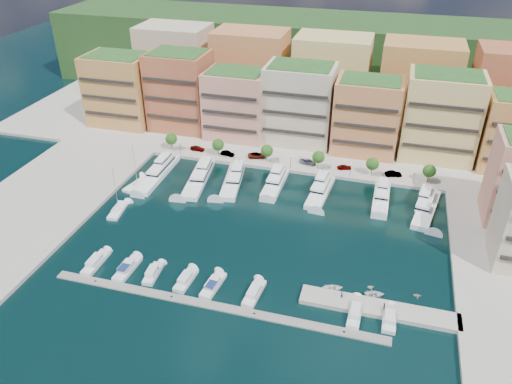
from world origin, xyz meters
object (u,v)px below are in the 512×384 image
Objects in this scene: cruiser_9 at (389,319)px; sailboat_1 at (118,211)px; tree_1 at (218,145)px; car_0 at (198,148)px; car_1 at (228,153)px; car_5 at (393,174)px; lamppost_3 at (351,168)px; yacht_3 at (275,182)px; cruiser_1 at (127,269)px; lamppost_0 at (180,146)px; lamppost_4 at (414,176)px; cruiser_3 at (186,280)px; cruiser_5 at (254,293)px; cruiser_4 at (213,285)px; tender_0 at (333,288)px; yacht_1 at (199,177)px; cruiser_8 at (355,313)px; car_4 at (344,167)px; yacht_4 at (321,190)px; yacht_2 at (233,179)px; lamppost_1 at (234,153)px; tender_3 at (417,295)px; yacht_0 at (159,171)px; car_3 at (308,162)px; tree_3 at (318,157)px; yacht_5 at (381,196)px; sailboat_2 at (137,185)px; tender_1 at (371,287)px; person_0 at (342,295)px; tree_0 at (171,139)px; tree_5 at (429,171)px; tree_2 at (267,151)px; person_1 at (384,306)px; cruiser_0 at (96,263)px; cruiser_2 at (153,274)px; lamppost_2 at (291,160)px; car_2 at (257,155)px.

cruiser_9 is 74.56m from sailboat_1.
tree_1 reaches higher than car_0.
car_1 is 51.43m from car_5.
lamppost_3 is 0.26× the size of yacht_3.
cruiser_1 is at bearing -173.82° from car_1.
yacht_3 is 3.34× the size of car_5.
lamppost_4 is at bearing 0.00° from lamppost_0.
cruiser_3 is 0.92× the size of cruiser_5.
yacht_3 is at bearing 87.02° from cruiser_4.
car_1 is at bearing 146.20° from yacht_3.
yacht_1 is at bearing 29.67° from tender_0.
car_4 is (-9.67, 59.61, 1.17)m from cruiser_8.
yacht_1 and yacht_4 have the same top height.
yacht_2 is 45.64m from cruiser_1.
lamppost_1 reaches higher than cruiser_3.
lamppost_0 is 2.49× the size of tender_3.
car_5 is at bearing 149.69° from lamppost_4.
yacht_0 reaches higher than car_3.
tree_3 is 60.82m from cruiser_8.
car_1 is (-18.78, 12.58, 0.53)m from yacht_3.
sailboat_2 is at bearing -170.88° from yacht_5.
cruiser_4 is at bearing -76.63° from lamppost_1.
tree_3 reaches higher than car_1.
yacht_5 reaches higher than lamppost_3.
lamppost_1 is 1.00× the size of lamppost_3.
lamppost_4 is 0.20× the size of yacht_2.
tree_3 is 53.25m from tender_1.
car_3 is 2.99× the size of person_0.
tree_0 reaches higher than yacht_5.
yacht_2 is (-54.53, -13.73, -3.53)m from tree_5.
tree_2 is 23.91m from car_0.
yacht_1 is at bearing -168.14° from lamppost_4.
person_1 is (35.59, 2.11, 1.26)m from cruiser_4.
lamppost_1 reaches higher than cruiser_0.
sailboat_2 reaches higher than tree_2.
yacht_3 is 55.16m from person_1.
tender_3 is (61.47, -49.25, -4.30)m from tree_1.
yacht_0 is 8.48m from sailboat_2.
cruiser_3 is (7.84, -0.01, -0.00)m from cruiser_2.
yacht_2 is at bearing 19.26° from sailboat_2.
lamppost_1 is at bearing 180.00° from lamppost_2.
tender_0 is at bearing -168.62° from car_2.
yacht_5 is (9.75, -9.64, -2.62)m from lamppost_3.
car_4 is at bearing 23.32° from sailboat_2.
cruiser_3 is at bearing 169.29° from car_3.
cruiser_3 is (22.10, 0.01, 0.00)m from cruiser_0.
sailboat_2 reaches higher than car_5.
cruiser_1 is 1.54× the size of car_2.
car_2 is (29.24, 24.89, 1.49)m from sailboat_2.
tree_0 is 0.27× the size of yacht_2.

